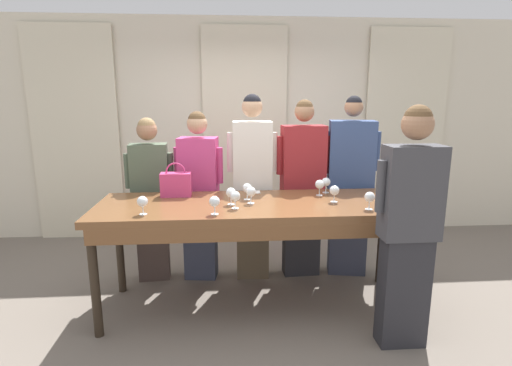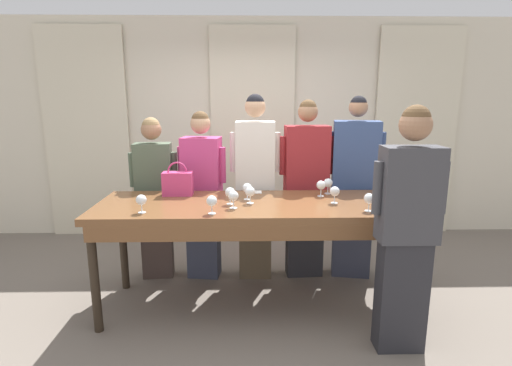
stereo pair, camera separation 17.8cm
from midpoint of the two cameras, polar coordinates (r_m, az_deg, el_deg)
ground_plane at (r=3.73m, az=1.46°, el=-17.05°), size 18.00×18.00×0.00m
wall_back at (r=5.29m, az=0.47°, el=7.66°), size 12.00×0.06×2.80m
curtain_panel_left at (r=5.58m, az=-22.19°, el=6.43°), size 1.08×0.03×2.69m
curtain_panel_center at (r=5.23m, az=0.49°, el=6.99°), size 1.08×0.03×2.69m
curtain_panel_right at (r=5.71m, az=22.65°, el=6.51°), size 1.08×0.03×2.69m
tasting_bar at (r=3.37m, az=1.56°, el=-4.32°), size 2.68×0.89×0.95m
wine_bottle at (r=3.41m, az=19.98°, el=-1.41°), size 0.08×0.08×0.31m
handbag at (r=3.65m, az=-9.75°, el=-0.00°), size 0.27×0.13×0.31m
wine_glass_front_left at (r=3.62m, az=10.67°, el=-0.37°), size 0.08×0.08×0.14m
wine_glass_front_mid at (r=3.04m, az=-4.68°, el=-2.61°), size 0.08×0.08×0.14m
wine_glass_front_right at (r=3.73m, az=11.62°, el=-0.04°), size 0.08×0.08×0.14m
wine_glass_center_left at (r=3.32m, az=0.69°, el=-1.28°), size 0.08×0.08×0.14m
wine_glass_center_mid at (r=3.15m, az=-14.53°, el=-2.41°), size 0.08×0.08×0.14m
wine_glass_center_right at (r=3.45m, az=0.21°, el=-0.77°), size 0.08×0.08×0.14m
wine_glass_back_left at (r=3.41m, az=12.65°, el=-1.25°), size 0.08×0.08×0.14m
wine_glass_back_mid at (r=3.18m, az=-1.65°, el=-1.91°), size 0.08×0.08×0.14m
wine_glass_back_right at (r=3.30m, az=-2.19°, el=-1.42°), size 0.08×0.08×0.14m
wine_glass_near_host at (r=3.27m, az=23.22°, el=-2.56°), size 0.08×0.08×0.14m
wine_glass_by_bottle at (r=3.24m, az=17.38°, el=-2.21°), size 0.08×0.08×0.14m
napkin at (r=3.73m, az=1.35°, el=-1.31°), size 0.11×0.11×0.00m
guest_olive_jacket at (r=4.09m, az=-13.05°, el=-1.82°), size 0.47×0.24×1.63m
guest_pink_top at (r=4.01m, az=-6.40°, el=-1.62°), size 0.49×0.29×1.69m
guest_cream_sweater at (r=3.98m, az=1.17°, el=-0.52°), size 0.49×0.29×1.85m
guest_striped_shirt at (r=4.04m, az=8.39°, el=-0.74°), size 0.54×0.24×1.80m
guest_navy_coat at (r=4.15m, az=15.03°, el=-0.73°), size 0.56×0.34×1.83m
host_pouring at (r=3.01m, az=22.36°, el=-5.90°), size 0.51×0.22×1.78m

